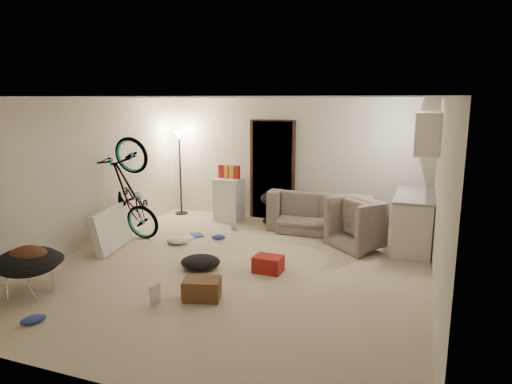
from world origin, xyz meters
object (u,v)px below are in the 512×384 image
(bicycle, at_px, (131,213))
(saucer_chair, at_px, (29,268))
(sofa, at_px, (321,216))
(armchair, at_px, (370,228))
(floor_lamp, at_px, (180,155))
(juicer, at_px, (261,261))
(tv_box, at_px, (111,229))
(drink_case_a, at_px, (202,289))
(kitchen_counter, at_px, (413,222))
(mini_fridge, at_px, (229,199))
(drink_case_b, at_px, (268,264))

(bicycle, distance_m, saucer_chair, 2.44)
(sofa, bearing_deg, armchair, 145.20)
(floor_lamp, relative_size, sofa, 0.92)
(sofa, distance_m, juicer, 2.27)
(bicycle, height_order, juicer, bicycle)
(tv_box, bearing_deg, juicer, -8.38)
(bicycle, distance_m, drink_case_a, 2.94)
(floor_lamp, height_order, juicer, floor_lamp)
(drink_case_a, bearing_deg, kitchen_counter, 35.85)
(juicer, bearing_deg, drink_case_a, -103.26)
(floor_lamp, distance_m, bicycle, 2.14)
(sofa, xyz_separation_m, mini_fridge, (-1.97, 0.10, 0.15))
(armchair, height_order, tv_box, tv_box)
(floor_lamp, xyz_separation_m, kitchen_counter, (4.83, -0.65, -0.87))
(tv_box, distance_m, drink_case_b, 2.81)
(armchair, relative_size, saucer_chair, 1.12)
(mini_fridge, distance_m, saucer_chair, 4.40)
(saucer_chair, bearing_deg, juicer, 38.95)
(bicycle, relative_size, saucer_chair, 2.19)
(armchair, relative_size, drink_case_a, 2.09)
(mini_fridge, height_order, saucer_chair, mini_fridge)
(bicycle, height_order, drink_case_b, bicycle)
(mini_fridge, bearing_deg, floor_lamp, 174.89)
(floor_lamp, xyz_separation_m, saucer_chair, (0.27, -4.41, -0.94))
(floor_lamp, distance_m, tv_box, 2.72)
(drink_case_a, relative_size, drink_case_b, 1.12)
(mini_fridge, distance_m, tv_box, 2.67)
(juicer, bearing_deg, kitchen_counter, 40.12)
(saucer_chair, bearing_deg, armchair, 42.63)
(kitchen_counter, xyz_separation_m, mini_fridge, (-3.64, 0.55, -0.00))
(floor_lamp, distance_m, saucer_chair, 4.51)
(kitchen_counter, xyz_separation_m, drink_case_a, (-2.42, -3.11, -0.31))
(kitchen_counter, height_order, sofa, kitchen_counter)
(bicycle, xyz_separation_m, drink_case_a, (2.31, -1.79, -0.36))
(armchair, bearing_deg, mini_fridge, 28.87)
(tv_box, bearing_deg, mini_fridge, 54.97)
(bicycle, xyz_separation_m, tv_box, (0.00, -0.57, -0.15))
(kitchen_counter, bearing_deg, drink_case_a, -127.86)
(mini_fridge, xyz_separation_m, drink_case_b, (1.71, -2.50, -0.32))
(juicer, bearing_deg, bicycle, 170.34)
(drink_case_b, bearing_deg, bicycle, 169.89)
(armchair, distance_m, juicer, 2.13)
(armchair, relative_size, bicycle, 0.51)
(drink_case_b, xyz_separation_m, juicer, (-0.17, 0.18, -0.03))
(mini_fridge, distance_m, drink_case_a, 3.87)
(sofa, bearing_deg, juicer, 77.63)
(floor_lamp, height_order, armchair, floor_lamp)
(armchair, xyz_separation_m, drink_case_b, (-1.24, -1.75, -0.19))
(drink_case_a, relative_size, juicer, 2.24)
(sofa, xyz_separation_m, tv_box, (-3.06, -2.34, 0.06))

